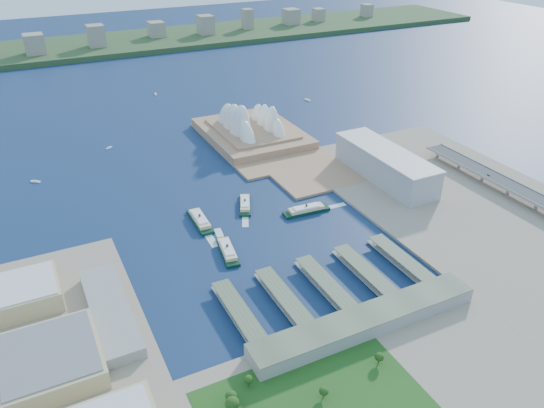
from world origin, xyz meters
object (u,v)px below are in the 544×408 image
ferry_d (306,208)px  car_c (489,175)px  ferry_c (227,249)px  ferry_b (245,203)px  toaster_building (385,165)px  ferry_a (200,219)px  opera_house (252,117)px

ferry_d → car_c: 233.20m
ferry_c → car_c: bearing=-172.4°
ferry_c → ferry_d: ferry_d is taller
ferry_b → toaster_building: bearing=18.9°
ferry_a → car_c: size_ratio=13.62×
opera_house → car_c: opera_house is taller
ferry_c → ferry_d: (109.55, 35.34, 0.15)m
ferry_a → ferry_b: bearing=13.2°
ferry_d → ferry_a: bearing=78.0°
toaster_building → ferry_c: bearing=-164.9°
opera_house → car_c: bearing=-54.9°
opera_house → toaster_building: opera_house is taller
opera_house → ferry_c: opera_house is taller
toaster_building → ferry_d: bearing=-167.4°
toaster_building → ferry_a: size_ratio=2.77×
opera_house → ferry_a: 250.49m
opera_house → ferry_d: (-37.96, -228.71, -26.92)m
ferry_a → ferry_d: size_ratio=1.04×
opera_house → ferry_a: opera_house is taller
ferry_c → toaster_building: bearing=-156.0°
car_c → ferry_d: bearing=169.4°
toaster_building → ferry_c: size_ratio=2.97×
toaster_building → ferry_b: 185.03m
ferry_a → ferry_c: 67.03m
ferry_d → car_c: car_c is taller
toaster_building → ferry_d: (-127.96, -28.71, -15.42)m
ferry_b → opera_house: bearing=86.6°
opera_house → ferry_b: size_ratio=3.66×
ferry_a → ferry_c: size_ratio=1.07×
ferry_b → ferry_c: ferry_c is taller
ferry_d → ferry_b: bearing=55.6°
ferry_c → ferry_a: bearing=-77.1°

